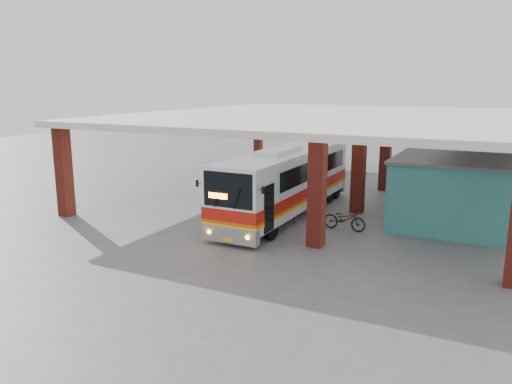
{
  "coord_description": "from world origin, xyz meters",
  "views": [
    {
      "loc": [
        9.37,
        -20.96,
        6.29
      ],
      "look_at": [
        -1.16,
        0.0,
        1.21
      ],
      "focal_mm": 35.0,
      "sensor_mm": 36.0,
      "label": 1
    }
  ],
  "objects_px": {
    "motorcycle": "(345,219)",
    "red_chair": "(400,195)",
    "coach_bus": "(287,181)",
    "pedestrian": "(291,204)"
  },
  "relations": [
    {
      "from": "motorcycle",
      "to": "red_chair",
      "type": "bearing_deg",
      "value": -6.24
    },
    {
      "from": "coach_bus",
      "to": "pedestrian",
      "type": "bearing_deg",
      "value": -57.75
    },
    {
      "from": "pedestrian",
      "to": "red_chair",
      "type": "xyz_separation_m",
      "value": [
        3.68,
        6.73,
        -0.51
      ]
    },
    {
      "from": "motorcycle",
      "to": "red_chair",
      "type": "relative_size",
      "value": 2.48
    },
    {
      "from": "motorcycle",
      "to": "pedestrian",
      "type": "distance_m",
      "value": 2.6
    },
    {
      "from": "motorcycle",
      "to": "red_chair",
      "type": "height_order",
      "value": "motorcycle"
    },
    {
      "from": "pedestrian",
      "to": "red_chair",
      "type": "height_order",
      "value": "pedestrian"
    },
    {
      "from": "coach_bus",
      "to": "red_chair",
      "type": "relative_size",
      "value": 15.1
    },
    {
      "from": "coach_bus",
      "to": "pedestrian",
      "type": "distance_m",
      "value": 1.64
    },
    {
      "from": "motorcycle",
      "to": "pedestrian",
      "type": "height_order",
      "value": "pedestrian"
    }
  ]
}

